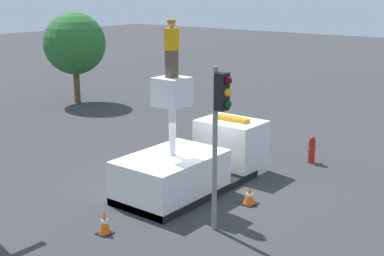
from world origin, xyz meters
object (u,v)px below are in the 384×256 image
object	(u,v)px
traffic_cone_rear	(104,223)
tree_left_bg	(75,44)
traffic_cone_curbside	(249,196)
fire_hydrant	(312,150)
worker	(172,49)
bucket_truck	(195,164)
traffic_light_pole	(220,117)

from	to	relation	value
traffic_cone_rear	tree_left_bg	bearing A→B (deg)	52.30
traffic_cone_curbside	tree_left_bg	world-z (taller)	tree_left_bg
fire_hydrant	traffic_cone_curbside	bearing A→B (deg)	-176.44
worker	traffic_cone_rear	distance (m)	5.55
traffic_cone_rear	tree_left_bg	distance (m)	18.30
worker	tree_left_bg	size ratio (longest dim) A/B	0.33
bucket_truck	traffic_cone_curbside	xyz separation A→B (m)	(-0.15, -2.29, -0.56)
fire_hydrant	worker	bearing A→B (deg)	161.83
worker	traffic_cone_curbside	xyz separation A→B (m)	(1.02, -2.29, -4.55)
traffic_light_pole	fire_hydrant	xyz separation A→B (m)	(7.13, 0.64, -2.76)
bucket_truck	traffic_light_pole	bearing A→B (deg)	-131.12
worker	bucket_truck	bearing A→B (deg)	0.00
bucket_truck	traffic_light_pole	world-z (taller)	traffic_light_pole
fire_hydrant	tree_left_bg	xyz separation A→B (m)	(1.76, 15.96, 2.94)
traffic_cone_rear	fire_hydrant	bearing A→B (deg)	-10.42
bucket_truck	worker	distance (m)	4.16
bucket_truck	fire_hydrant	size ratio (longest dim) A/B	5.60
traffic_light_pole	fire_hydrant	distance (m)	7.67
traffic_light_pole	tree_left_bg	world-z (taller)	tree_left_bg
bucket_truck	tree_left_bg	size ratio (longest dim) A/B	1.14
bucket_truck	worker	xyz separation A→B (m)	(-1.17, 0.00, 3.99)
traffic_cone_rear	bucket_truck	bearing A→B (deg)	3.51
worker	tree_left_bg	distance (m)	16.06
traffic_cone_rear	traffic_cone_curbside	size ratio (longest dim) A/B	1.19
traffic_cone_rear	traffic_cone_curbside	world-z (taller)	traffic_cone_rear
fire_hydrant	traffic_cone_rear	xyz separation A→B (m)	(-9.27, 1.70, -0.20)
traffic_cone_rear	tree_left_bg	size ratio (longest dim) A/B	0.13
bucket_truck	tree_left_bg	world-z (taller)	tree_left_bg
fire_hydrant	tree_left_bg	size ratio (longest dim) A/B	0.20
bucket_truck	fire_hydrant	xyz separation A→B (m)	(4.85, -1.97, -0.30)
traffic_light_pole	traffic_cone_curbside	size ratio (longest dim) A/B	8.07
worker	traffic_cone_rear	size ratio (longest dim) A/B	2.56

